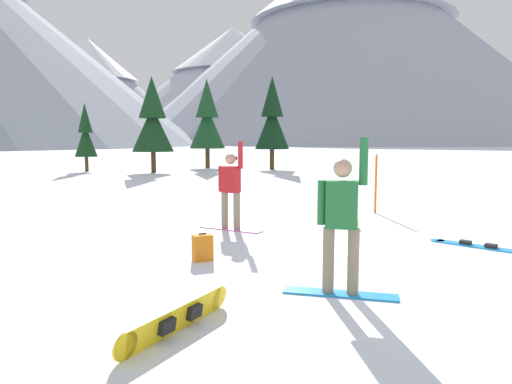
{
  "coord_description": "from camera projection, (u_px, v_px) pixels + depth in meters",
  "views": [
    {
      "loc": [
        -4.78,
        -6.24,
        2.04
      ],
      "look_at": [
        -2.31,
        2.61,
        1.0
      ],
      "focal_mm": 32.99,
      "sensor_mm": 36.0,
      "label": 1
    }
  ],
  "objects": [
    {
      "name": "ground_plane",
      "position": [
        440.0,
        268.0,
        7.47
      ],
      "size": [
        800.0,
        800.0,
        0.0
      ],
      "primitive_type": "plane",
      "color": "silver"
    },
    {
      "name": "snowboarder_foreground",
      "position": [
        342.0,
        221.0,
        6.07
      ],
      "size": [
        1.43,
        0.98,
        2.06
      ],
      "color": "#1E8CD8",
      "rests_on": "ground_plane"
    },
    {
      "name": "snowboarder_midground",
      "position": [
        231.0,
        188.0,
        10.5
      ],
      "size": [
        1.27,
        1.27,
        1.99
      ],
      "color": "pink",
      "rests_on": "ground_plane"
    },
    {
      "name": "loose_snowboard_near_right",
      "position": [
        478.0,
        246.0,
        8.9
      ],
      "size": [
        1.19,
        1.66,
        0.09
      ],
      "color": "#1E8CD8",
      "rests_on": "ground_plane"
    },
    {
      "name": "loose_snowboard_far_spare",
      "position": [
        342.0,
        217.0,
        11.55
      ],
      "size": [
        0.17,
        1.77,
        0.26
      ],
      "color": "yellow",
      "rests_on": "ground_plane"
    },
    {
      "name": "loose_snowboard_near_left",
      "position": [
        179.0,
        319.0,
        4.96
      ],
      "size": [
        1.34,
        1.34,
        0.29
      ],
      "color": "yellow",
      "rests_on": "ground_plane"
    },
    {
      "name": "backpack_orange",
      "position": [
        202.0,
        248.0,
        7.9
      ],
      "size": [
        0.35,
        0.3,
        0.47
      ],
      "color": "orange",
      "rests_on": "ground_plane"
    },
    {
      "name": "trail_marker_pole",
      "position": [
        376.0,
        184.0,
        12.89
      ],
      "size": [
        0.06,
        0.06,
        1.62
      ],
      "primitive_type": "cylinder",
      "color": "orange",
      "rests_on": "ground_plane"
    },
    {
      "name": "pine_tree_tall",
      "position": [
        86.0,
        134.0,
        29.22
      ],
      "size": [
        1.37,
        1.37,
        4.27
      ],
      "color": "#472D19",
      "rests_on": "ground_plane"
    },
    {
      "name": "pine_tree_twin",
      "position": [
        207.0,
        120.0,
        33.08
      ],
      "size": [
        2.5,
        2.5,
        6.23
      ],
      "color": "#472D19",
      "rests_on": "ground_plane"
    },
    {
      "name": "pine_tree_short",
      "position": [
        153.0,
        120.0,
        28.29
      ],
      "size": [
        2.51,
        2.51,
        5.78
      ],
      "color": "#472D19",
      "rests_on": "ground_plane"
    },
    {
      "name": "pine_tree_leaning",
      "position": [
        272.0,
        119.0,
        31.19
      ],
      "size": [
        2.3,
        2.3,
        6.17
      ],
      "color": "#472D19",
      "rests_on": "ground_plane"
    },
    {
      "name": "peak_west_ridge",
      "position": [
        89.0,
        89.0,
        233.64
      ],
      "size": [
        108.73,
        108.73,
        51.51
      ],
      "color": "#9EA3B2",
      "rests_on": "ground_plane"
    },
    {
      "name": "peak_east_ridge",
      "position": [
        233.0,
        83.0,
        234.66
      ],
      "size": [
        137.26,
        137.26,
        56.97
      ],
      "color": "#B2B7C6",
      "rests_on": "ground_plane"
    },
    {
      "name": "peak_central_summit",
      "position": [
        350.0,
        40.0,
        212.89
      ],
      "size": [
        201.27,
        201.27,
        89.47
      ],
      "color": "#9EA3B2",
      "rests_on": "ground_plane"
    }
  ]
}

